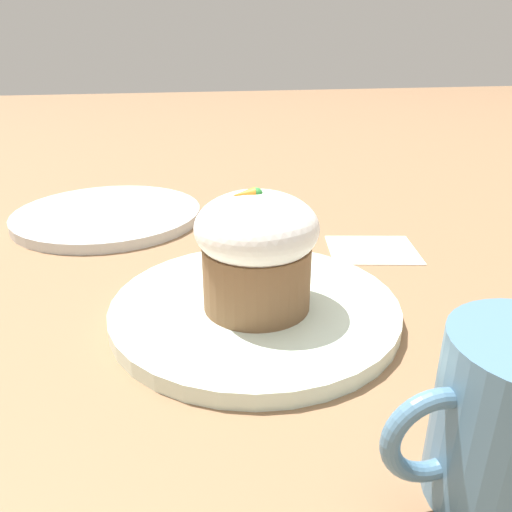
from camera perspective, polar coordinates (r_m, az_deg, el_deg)
The scene contains 6 objects.
ground_plane at distance 0.43m, azimuth -0.13°, elevation -6.80°, with size 4.00×4.00×0.00m, color #846042.
dessert_plate at distance 0.42m, azimuth -0.13°, elevation -5.99°, with size 0.24×0.24×0.01m.
carrot_cake at distance 0.39m, azimuth -0.00°, elevation 0.80°, with size 0.10×0.10×0.10m.
spoon at distance 0.44m, azimuth -0.77°, elevation -3.38°, with size 0.07×0.12×0.01m.
side_plate at distance 0.68m, azimuth -16.54°, elevation 4.52°, with size 0.24×0.24×0.01m.
paper_napkin at distance 0.57m, azimuth 13.15°, elevation 0.76°, with size 0.11×0.10×0.00m.
Camera 1 is at (0.07, 0.36, 0.21)m, focal length 35.00 mm.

